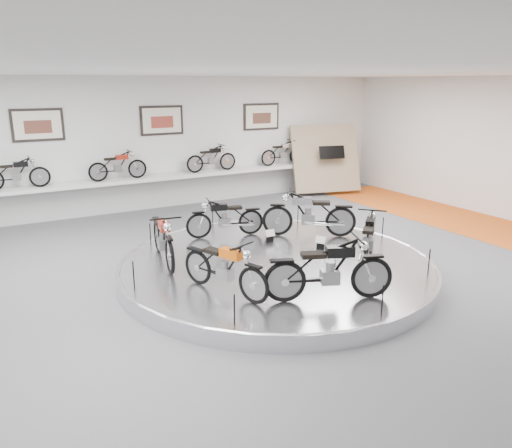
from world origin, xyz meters
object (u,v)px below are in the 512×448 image
bike_c (163,237)px  bike_d (224,267)px  display_platform (276,267)px  bike_e (329,269)px  bike_f (369,238)px  bike_b (225,217)px  shelf (168,177)px  bike_a (309,214)px

bike_c → bike_d: size_ratio=1.08×
display_platform → bike_e: (-0.28, -2.07, 0.69)m
bike_f → bike_c: bearing=107.5°
bike_b → bike_e: (-0.09, -4.07, 0.08)m
bike_b → shelf: bearing=-78.8°
bike_b → bike_e: size_ratio=0.85×
bike_b → bike_e: bearing=102.4°
bike_a → shelf: bearing=-40.6°
bike_d → bike_e: bearing=30.9°
display_platform → bike_d: size_ratio=3.91×
bike_a → bike_d: (-3.20, -2.02, -0.07)m
bike_b → bike_d: bearing=77.4°
display_platform → bike_c: 2.38m
bike_b → bike_f: bike_f is taller
display_platform → bike_a: bearing=34.1°
bike_c → display_platform: bearing=72.2°
display_platform → bike_b: bike_b is taller
bike_e → bike_f: size_ratio=1.09×
shelf → bike_d: 7.57m
bike_b → bike_a: bearing=164.8°
bike_c → bike_e: 3.58m
bike_a → bike_c: (-3.57, 0.00, -0.03)m
display_platform → bike_f: size_ratio=3.77×
bike_b → bike_c: 2.07m
bike_c → bike_e: bearing=38.8°
bike_b → display_platform: bearing=109.0°
bike_c → bike_b: bearing=126.6°
shelf → bike_c: bearing=-110.8°
bike_a → bike_e: 3.61m
shelf → bike_f: 7.56m
shelf → bike_b: size_ratio=7.01×
bike_c → bike_f: size_ratio=1.04×
shelf → bike_f: bearing=-78.2°
shelf → bike_c: 5.73m
bike_f → display_platform: bearing=104.5°
bike_c → bike_f: 4.12m
bike_c → bike_d: bike_c is taller
shelf → bike_e: 8.48m
bike_e → bike_c: bearing=142.1°
shelf → bike_b: 4.42m
bike_b → bike_d: bike_d is taller
display_platform → bike_b: (-0.19, 1.99, 0.61)m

